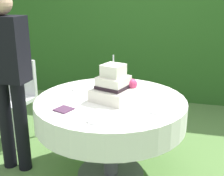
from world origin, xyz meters
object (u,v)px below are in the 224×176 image
(cake_table, at_px, (111,112))
(napkin_stack, at_px, (64,109))
(serving_plate_far, at_px, (78,89))
(garden_chair, at_px, (16,92))
(serving_plate_near, at_px, (155,111))
(wedding_cake, at_px, (114,87))
(standing_person, at_px, (8,72))
(serving_plate_left, at_px, (95,121))

(cake_table, relative_size, napkin_stack, 10.49)
(serving_plate_far, bearing_deg, garden_chair, 161.54)
(cake_table, relative_size, garden_chair, 1.42)
(serving_plate_near, xyz_separation_m, garden_chair, (-1.57, 0.61, -0.19))
(serving_plate_near, relative_size, napkin_stack, 1.05)
(wedding_cake, relative_size, napkin_stack, 3.17)
(serving_plate_near, distance_m, standing_person, 1.29)
(wedding_cake, bearing_deg, napkin_stack, -135.24)
(cake_table, xyz_separation_m, wedding_cake, (0.03, -0.01, 0.23))
(serving_plate_left, xyz_separation_m, standing_person, (-0.89, 0.35, 0.20))
(wedding_cake, distance_m, serving_plate_far, 0.43)
(cake_table, bearing_deg, serving_plate_near, -24.02)
(cake_table, xyz_separation_m, serving_plate_far, (-0.35, 0.16, 0.12))
(napkin_stack, relative_size, garden_chair, 0.14)
(serving_plate_left, distance_m, garden_chair, 1.50)
(napkin_stack, bearing_deg, serving_plate_near, 12.12)
(wedding_cake, distance_m, napkin_stack, 0.46)
(serving_plate_far, height_order, serving_plate_left, same)
(cake_table, relative_size, serving_plate_far, 10.91)
(wedding_cake, relative_size, serving_plate_left, 3.33)
(napkin_stack, height_order, standing_person, standing_person)
(serving_plate_near, height_order, garden_chair, garden_chair)
(cake_table, xyz_separation_m, standing_person, (-0.88, -0.11, 0.32))
(serving_plate_far, height_order, garden_chair, garden_chair)
(serving_plate_far, distance_m, standing_person, 0.62)
(napkin_stack, distance_m, standing_person, 0.66)
(serving_plate_near, relative_size, serving_plate_far, 1.10)
(wedding_cake, bearing_deg, standing_person, -173.75)
(wedding_cake, xyz_separation_m, serving_plate_left, (-0.02, -0.45, -0.11))
(wedding_cake, height_order, garden_chair, wedding_cake)
(serving_plate_left, bearing_deg, serving_plate_far, 120.00)
(garden_chair, bearing_deg, cake_table, -20.16)
(standing_person, bearing_deg, cake_table, 6.89)
(cake_table, height_order, serving_plate_left, serving_plate_left)
(cake_table, xyz_separation_m, serving_plate_left, (0.01, -0.46, 0.12))
(wedding_cake, xyz_separation_m, serving_plate_far, (-0.38, 0.16, -0.11))
(wedding_cake, xyz_separation_m, standing_person, (-0.91, -0.10, 0.09))
(serving_plate_near, height_order, serving_plate_left, same)
(garden_chair, distance_m, standing_person, 0.73)
(serving_plate_near, relative_size, serving_plate_left, 1.11)
(standing_person, bearing_deg, serving_plate_left, -21.70)
(serving_plate_left, height_order, napkin_stack, serving_plate_left)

